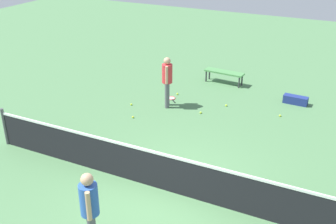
{
  "coord_description": "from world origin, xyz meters",
  "views": [
    {
      "loc": [
        -3.37,
        6.93,
        5.65
      ],
      "look_at": [
        1.07,
        -2.11,
        0.9
      ],
      "focal_mm": 43.65,
      "sensor_mm": 36.0,
      "label": 1
    }
  ],
  "objects_px": {
    "courtside_bench": "(224,73)",
    "equipment_bag": "(294,100)",
    "tennis_ball_near_player": "(131,104)",
    "tennis_ball_by_net": "(280,116)",
    "tennis_ball_baseline": "(177,94)",
    "tennis_ball_stray_right": "(201,113)",
    "tennis_racket_near_player": "(171,98)",
    "tennis_ball_stray_left": "(133,117)",
    "player_near_side": "(167,78)",
    "player_far_side": "(90,206)",
    "tennis_ball_midcourt": "(226,105)"
  },
  "relations": [
    {
      "from": "player_near_side",
      "to": "player_far_side",
      "type": "xyz_separation_m",
      "value": [
        -1.65,
        6.49,
        0.0
      ]
    },
    {
      "from": "tennis_ball_by_net",
      "to": "courtside_bench",
      "type": "height_order",
      "value": "courtside_bench"
    },
    {
      "from": "tennis_racket_near_player",
      "to": "tennis_ball_stray_right",
      "type": "xyz_separation_m",
      "value": [
        -1.38,
        0.67,
        0.02
      ]
    },
    {
      "from": "tennis_ball_midcourt",
      "to": "tennis_ball_stray_left",
      "type": "height_order",
      "value": "same"
    },
    {
      "from": "tennis_ball_stray_left",
      "to": "tennis_ball_stray_right",
      "type": "xyz_separation_m",
      "value": [
        -1.8,
        -1.24,
        0.0
      ]
    },
    {
      "from": "player_far_side",
      "to": "tennis_racket_near_player",
      "type": "xyz_separation_m",
      "value": [
        1.81,
        -7.12,
        -1.0
      ]
    },
    {
      "from": "tennis_ball_baseline",
      "to": "courtside_bench",
      "type": "bearing_deg",
      "value": -121.57
    },
    {
      "from": "tennis_ball_near_player",
      "to": "tennis_ball_stray_left",
      "type": "bearing_deg",
      "value": 123.74
    },
    {
      "from": "tennis_ball_near_player",
      "to": "courtside_bench",
      "type": "bearing_deg",
      "value": -122.56
    },
    {
      "from": "tennis_ball_stray_left",
      "to": "courtside_bench",
      "type": "xyz_separation_m",
      "value": [
        -1.57,
        -4.13,
        0.38
      ]
    },
    {
      "from": "tennis_ball_midcourt",
      "to": "tennis_ball_baseline",
      "type": "relative_size",
      "value": 1.0
    },
    {
      "from": "tennis_ball_near_player",
      "to": "tennis_ball_by_net",
      "type": "distance_m",
      "value": 4.87
    },
    {
      "from": "player_near_side",
      "to": "tennis_ball_by_net",
      "type": "distance_m",
      "value": 3.8
    },
    {
      "from": "tennis_ball_stray_right",
      "to": "equipment_bag",
      "type": "relative_size",
      "value": 0.08
    },
    {
      "from": "tennis_ball_by_net",
      "to": "tennis_ball_midcourt",
      "type": "height_order",
      "value": "same"
    },
    {
      "from": "tennis_ball_baseline",
      "to": "tennis_ball_stray_right",
      "type": "xyz_separation_m",
      "value": [
        -1.33,
        1.09,
        0.0
      ]
    },
    {
      "from": "tennis_ball_stray_left",
      "to": "player_far_side",
      "type": "bearing_deg",
      "value": 113.15
    },
    {
      "from": "tennis_ball_stray_right",
      "to": "tennis_ball_baseline",
      "type": "bearing_deg",
      "value": -39.17
    },
    {
      "from": "tennis_ball_midcourt",
      "to": "equipment_bag",
      "type": "relative_size",
      "value": 0.08
    },
    {
      "from": "tennis_racket_near_player",
      "to": "courtside_bench",
      "type": "xyz_separation_m",
      "value": [
        -1.15,
        -2.22,
        0.4
      ]
    },
    {
      "from": "courtside_bench",
      "to": "tennis_ball_stray_left",
      "type": "bearing_deg",
      "value": 69.19
    },
    {
      "from": "tennis_ball_stray_left",
      "to": "tennis_ball_stray_right",
      "type": "height_order",
      "value": "same"
    },
    {
      "from": "tennis_ball_near_player",
      "to": "courtside_bench",
      "type": "xyz_separation_m",
      "value": [
        -2.11,
        -3.31,
        0.38
      ]
    },
    {
      "from": "tennis_racket_near_player",
      "to": "courtside_bench",
      "type": "bearing_deg",
      "value": -117.38
    },
    {
      "from": "tennis_ball_baseline",
      "to": "tennis_racket_near_player",
      "type": "bearing_deg",
      "value": 84.22
    },
    {
      "from": "tennis_ball_near_player",
      "to": "equipment_bag",
      "type": "bearing_deg",
      "value": -152.35
    },
    {
      "from": "tennis_ball_stray_left",
      "to": "equipment_bag",
      "type": "relative_size",
      "value": 0.08
    },
    {
      "from": "tennis_ball_stray_right",
      "to": "equipment_bag",
      "type": "xyz_separation_m",
      "value": [
        -2.55,
        -2.14,
        0.11
      ]
    },
    {
      "from": "equipment_bag",
      "to": "tennis_ball_baseline",
      "type": "bearing_deg",
      "value": 15.16
    },
    {
      "from": "tennis_ball_stray_left",
      "to": "tennis_racket_near_player",
      "type": "bearing_deg",
      "value": -102.39
    },
    {
      "from": "tennis_ball_by_net",
      "to": "tennis_ball_stray_left",
      "type": "bearing_deg",
      "value": 27.35
    },
    {
      "from": "player_far_side",
      "to": "tennis_ball_stray_left",
      "type": "relative_size",
      "value": 25.76
    },
    {
      "from": "courtside_bench",
      "to": "equipment_bag",
      "type": "height_order",
      "value": "courtside_bench"
    },
    {
      "from": "tennis_ball_stray_left",
      "to": "tennis_ball_stray_right",
      "type": "bearing_deg",
      "value": -145.4
    },
    {
      "from": "tennis_racket_near_player",
      "to": "tennis_ball_by_net",
      "type": "distance_m",
      "value": 3.73
    },
    {
      "from": "equipment_bag",
      "to": "tennis_ball_midcourt",
      "type": "bearing_deg",
      "value": 31.73
    },
    {
      "from": "tennis_ball_near_player",
      "to": "tennis_ball_baseline",
      "type": "relative_size",
      "value": 1.0
    },
    {
      "from": "tennis_ball_stray_right",
      "to": "equipment_bag",
      "type": "height_order",
      "value": "equipment_bag"
    },
    {
      "from": "tennis_ball_stray_left",
      "to": "tennis_ball_stray_right",
      "type": "distance_m",
      "value": 2.18
    },
    {
      "from": "tennis_ball_baseline",
      "to": "tennis_ball_stray_left",
      "type": "xyz_separation_m",
      "value": [
        0.46,
        2.33,
        0.0
      ]
    },
    {
      "from": "tennis_ball_midcourt",
      "to": "equipment_bag",
      "type": "height_order",
      "value": "equipment_bag"
    },
    {
      "from": "tennis_ball_by_net",
      "to": "tennis_ball_baseline",
      "type": "distance_m",
      "value": 3.68
    },
    {
      "from": "tennis_ball_by_net",
      "to": "tennis_ball_near_player",
      "type": "bearing_deg",
      "value": 15.79
    },
    {
      "from": "player_far_side",
      "to": "tennis_ball_by_net",
      "type": "distance_m",
      "value": 7.66
    },
    {
      "from": "player_far_side",
      "to": "courtside_bench",
      "type": "xyz_separation_m",
      "value": [
        0.66,
        -9.34,
        -0.59
      ]
    },
    {
      "from": "tennis_ball_baseline",
      "to": "tennis_ball_midcourt",
      "type": "bearing_deg",
      "value": 174.48
    },
    {
      "from": "tennis_ball_by_net",
      "to": "tennis_ball_stray_left",
      "type": "height_order",
      "value": "same"
    },
    {
      "from": "courtside_bench",
      "to": "equipment_bag",
      "type": "relative_size",
      "value": 1.88
    },
    {
      "from": "player_far_side",
      "to": "tennis_ball_near_player",
      "type": "xyz_separation_m",
      "value": [
        2.77,
        -6.02,
        -0.98
      ]
    },
    {
      "from": "courtside_bench",
      "to": "tennis_ball_near_player",
      "type": "bearing_deg",
      "value": 57.44
    }
  ]
}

